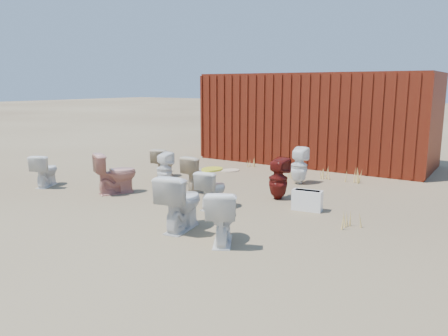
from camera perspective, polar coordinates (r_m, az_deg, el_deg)
The scene contains 22 objects.
ground at distance 7.91m, azimuth -2.40°, elevation -4.60°, with size 100.00×100.00×0.00m, color brown.
shipping_container at distance 12.26m, azimuth 11.97°, elevation 6.37°, with size 6.00×2.40×2.40m, color #51100D.
toilet_front_a at distance 9.87m, azimuth -22.29°, elevation -0.29°, with size 0.38×0.67×0.68m, color white.
toilet_front_pink at distance 8.79m, azimuth -13.96°, elevation -0.66°, with size 0.45×0.79×0.80m, color tan.
toilet_front_c at distance 6.43m, azimuth -5.66°, elevation -4.40°, with size 0.47×0.82×0.84m, color white.
toilet_front_maroon at distance 8.15m, azimuth 7.11°, elevation -1.40°, with size 0.35×0.36×0.78m, color #5E1410.
toilet_front_e at distance 5.87m, azimuth -0.27°, elevation -6.31°, with size 0.42×0.73×0.74m, color white.
toilet_back_a at distance 9.29m, azimuth -7.79°, elevation -0.13°, with size 0.32×0.33×0.71m, color white.
toilet_back_beige_left at distance 10.11m, azimuth -7.87°, elevation 0.67°, with size 0.38×0.66×0.68m, color #C2B08E.
toilet_back_beige_right at distance 8.75m, azimuth -3.33°, elevation -0.69°, with size 0.40×0.70×0.72m, color #CAB593.
toilet_back_yellowlid at distance 7.53m, azimuth -1.56°, elevation -2.76°, with size 0.37×0.66×0.67m, color white.
toilet_back_e at distance 9.49m, azimuth 9.79°, elevation 0.30°, with size 0.36×0.36×0.79m, color white.
yellow_lid at distance 7.45m, azimuth -1.57°, elevation -0.16°, with size 0.34×0.42×0.03m, color gold.
loose_tank at distance 7.55m, azimuth 10.81°, elevation -4.17°, with size 0.50×0.20×0.35m, color white.
loose_lid_near at distance 10.83m, azimuth 0.81°, elevation -0.31°, with size 0.38×0.49×0.02m, color beige.
loose_lid_far at distance 10.85m, azimuth -7.73°, elevation -0.39°, with size 0.36×0.47×0.02m, color beige.
weed_clump_a at distance 11.22m, azimuth -4.61°, elevation 0.65°, with size 0.36×0.36×0.26m, color tan.
weed_clump_b at distance 10.13m, azimuth 9.15°, elevation -0.47°, with size 0.32×0.32×0.28m, color tan.
weed_clump_c at distance 9.91m, azimuth 16.56°, elevation -0.91°, with size 0.36×0.36×0.33m, color tan.
weed_clump_d at distance 11.36m, azimuth 3.26°, elevation 0.81°, with size 0.30×0.30×0.26m, color tan.
weed_clump_e at distance 10.25m, azimuth 13.21°, elevation -0.53°, with size 0.34×0.34×0.27m, color tan.
weed_clump_f at distance 6.75m, azimuth 16.39°, elevation -6.57°, with size 0.28×0.28×0.27m, color tan.
Camera 1 is at (4.46, -6.18, 2.10)m, focal length 35.00 mm.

